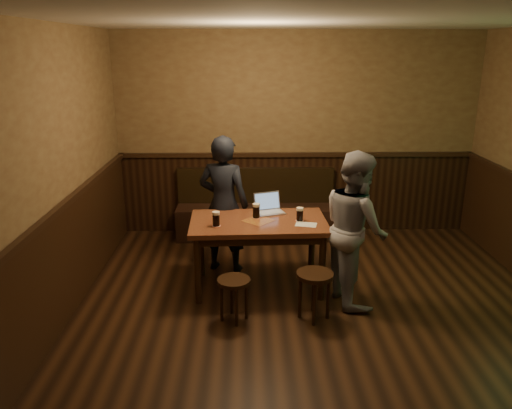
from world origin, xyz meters
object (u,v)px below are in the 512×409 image
object	(u,v)px
stool_right	(315,282)
laptop	(269,207)
pint_left	(216,219)
person_suit	(224,204)
pint_mid	(256,211)
pub_table	(258,230)
pint_right	(300,214)
stool_left	(234,287)
bench	(256,215)
person_grey	(355,228)

from	to	relation	value
stool_right	laptop	distance (m)	1.15
pint_left	person_suit	bearing A→B (deg)	85.48
pint_mid	pint_left	bearing A→B (deg)	-149.02
pub_table	pint_right	distance (m)	0.48
laptop	person_suit	world-z (taller)	person_suit
stool_left	pint_right	bearing A→B (deg)	44.81
laptop	person_suit	size ratio (longest dim) A/B	0.23
stool_left	pint_right	distance (m)	1.11
stool_right	laptop	bearing A→B (deg)	112.64
pub_table	stool_right	world-z (taller)	pub_table
pint_mid	bench	bearing A→B (deg)	89.19
pint_left	pint_mid	bearing A→B (deg)	30.98
pub_table	stool_left	xyz separation A→B (m)	(-0.25, -0.71, -0.33)
pub_table	person_grey	size ratio (longest dim) A/B	0.93
pub_table	pint_right	size ratio (longest dim) A/B	9.84
pint_right	person_suit	distance (m)	0.98
bench	stool_left	bearing A→B (deg)	-96.28
pint_left	person_suit	distance (m)	0.65
pub_table	laptop	bearing A→B (deg)	64.56
person_grey	pint_right	bearing A→B (deg)	52.44
stool_left	pint_mid	distance (m)	0.98
stool_right	pint_mid	xyz separation A→B (m)	(-0.55, 0.78, 0.48)
pint_mid	person_grey	world-z (taller)	person_grey
person_grey	person_suit	bearing A→B (deg)	49.95
stool_right	person_grey	distance (m)	0.73
person_suit	person_grey	size ratio (longest dim) A/B	1.02
pub_table	pint_left	size ratio (longest dim) A/B	9.37
stool_left	pint_mid	bearing A→B (deg)	73.85
person_suit	person_grey	bearing A→B (deg)	167.09
pub_table	pint_right	bearing A→B (deg)	-4.18
pub_table	bench	bearing A→B (deg)	88.01
pint_right	laptop	size ratio (longest dim) A/B	0.41
stool_right	laptop	xyz separation A→B (m)	(-0.41, 0.98, 0.45)
pint_right	stool_right	bearing A→B (deg)	-82.54
bench	pub_table	xyz separation A→B (m)	(0.00, -1.59, 0.37)
stool_left	laptop	size ratio (longest dim) A/B	1.18
pub_table	person_suit	distance (m)	0.64
stool_left	pint_left	bearing A→B (deg)	109.39
pint_right	person_suit	xyz separation A→B (m)	(-0.84, 0.50, -0.04)
pint_mid	laptop	bearing A→B (deg)	53.34
pint_right	laptop	distance (m)	0.44
stool_right	pint_mid	distance (m)	1.07
pint_mid	pint_right	distance (m)	0.48
pint_left	pint_mid	distance (m)	0.49
pint_left	person_grey	world-z (taller)	person_grey
bench	pint_right	distance (m)	1.76
stool_right	pint_mid	world-z (taller)	pint_mid
bench	pint_mid	size ratio (longest dim) A/B	13.36
pint_right	person_grey	bearing A→B (deg)	-26.75
pint_mid	person_grey	distance (m)	1.08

